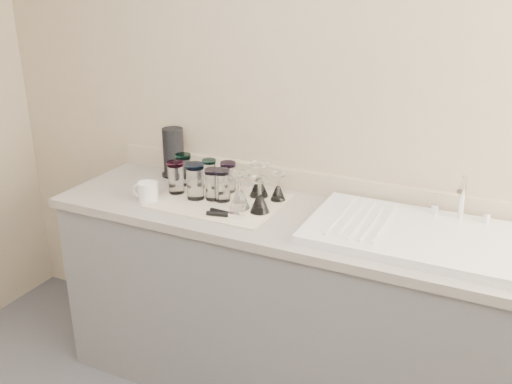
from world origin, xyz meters
The scene contains 18 objects.
room_envelope centered at (0.00, 0.00, 1.56)m, with size 3.54×3.50×2.52m.
counter_unit centered at (0.00, 1.20, 0.45)m, with size 2.06×0.62×0.90m.
sink_unit centered at (0.55, 1.20, 0.92)m, with size 0.82×0.50×0.22m.
dish_towel centered at (-0.32, 1.20, 0.90)m, with size 0.55×0.42×0.01m, color white.
tumbler_teal centered at (-0.57, 1.30, 0.98)m, with size 0.08×0.08×0.15m.
tumbler_cyan centered at (-0.44, 1.34, 0.98)m, with size 0.07×0.07×0.13m.
tumbler_purple centered at (-0.33, 1.31, 0.98)m, with size 0.07×0.07×0.14m.
tumbler_magenta centered at (-0.54, 1.20, 0.98)m, with size 0.08×0.08×0.15m.
tumbler_blue centered at (-0.42, 1.17, 0.99)m, with size 0.08×0.08×0.16m.
tumbler_lavender centered at (-0.34, 1.20, 0.98)m, with size 0.07×0.07×0.14m.
tumbler_extra centered at (-0.30, 1.20, 0.98)m, with size 0.07×0.07×0.15m.
goblet_back_left centered at (-0.18, 1.32, 0.96)m, with size 0.09×0.09×0.16m.
goblet_back_right centered at (-0.08, 1.32, 0.95)m, with size 0.07×0.07×0.12m.
goblet_front_left centered at (-0.19, 1.16, 0.96)m, with size 0.09×0.09×0.16m.
goblet_front_right centered at (-0.09, 1.16, 0.96)m, with size 0.08×0.08×0.15m.
can_opener centered at (-0.20, 1.06, 0.92)m, with size 0.16×0.06×0.02m.
white_mug centered at (-0.61, 1.07, 0.94)m, with size 0.13×0.10×0.09m.
paper_towel_roll centered at (-0.69, 1.41, 1.02)m, with size 0.13×0.13×0.24m.
Camera 1 is at (0.86, -0.86, 1.88)m, focal length 40.00 mm.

